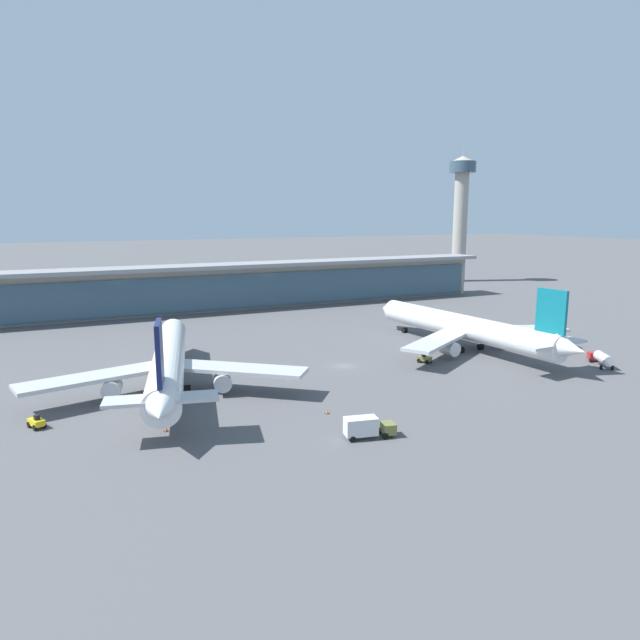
# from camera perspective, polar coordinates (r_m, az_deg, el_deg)

# --- Properties ---
(ground_plane) EXTENTS (1200.00, 1200.00, 0.00)m
(ground_plane) POSITION_cam_1_polar(r_m,az_deg,el_deg) (118.73, 2.49, -4.64)
(ground_plane) COLOR #515154
(airliner_left_stand) EXTENTS (47.35, 62.53, 16.80)m
(airliner_left_stand) POSITION_cam_1_polar(r_m,az_deg,el_deg) (104.45, -14.98, -4.13)
(airliner_left_stand) COLOR white
(airliner_left_stand) RESTS_ON ground
(airliner_centre_stand) EXTENTS (48.36, 63.14, 16.80)m
(airliner_centre_stand) POSITION_cam_1_polar(r_m,az_deg,el_deg) (135.60, 14.52, -0.75)
(airliner_centre_stand) COLOR white
(airliner_centre_stand) RESTS_ON ground
(service_truck_near_nose_grey) EXTENTS (2.09, 3.07, 2.05)m
(service_truck_near_nose_grey) POSITION_cam_1_polar(r_m,az_deg,el_deg) (148.01, 13.09, -1.49)
(service_truck_near_nose_grey) COLOR gray
(service_truck_near_nose_grey) RESTS_ON ground
(service_truck_under_wing_red) EXTENTS (6.27, 8.57, 2.95)m
(service_truck_under_wing_red) POSITION_cam_1_polar(r_m,az_deg,el_deg) (132.02, 26.42, -3.43)
(service_truck_under_wing_red) COLOR #B21E1E
(service_truck_under_wing_red) RESTS_ON ground
(service_truck_mid_apron_olive) EXTENTS (7.61, 3.69, 3.10)m
(service_truck_mid_apron_olive) POSITION_cam_1_polar(r_m,az_deg,el_deg) (81.67, 4.67, -10.63)
(service_truck_mid_apron_olive) COLOR olive
(service_truck_mid_apron_olive) RESTS_ON ground
(service_truck_by_tail_white) EXTENTS (7.29, 8.01, 2.95)m
(service_truck_by_tail_white) POSITION_cam_1_polar(r_m,az_deg,el_deg) (148.36, 20.10, -1.51)
(service_truck_by_tail_white) COLOR silver
(service_truck_by_tail_white) RESTS_ON ground
(service_truck_on_taxiway_olive) EXTENTS (2.79, 3.32, 2.05)m
(service_truck_on_taxiway_olive) POSITION_cam_1_polar(r_m,az_deg,el_deg) (122.93, 10.46, -3.85)
(service_truck_on_taxiway_olive) COLOR olive
(service_truck_on_taxiway_olive) RESTS_ON ground
(service_truck_at_far_stand_yellow) EXTENTS (2.74, 3.31, 2.05)m
(service_truck_at_far_stand_yellow) POSITION_cam_1_polar(r_m,az_deg,el_deg) (95.10, -26.59, -9.17)
(service_truck_at_far_stand_yellow) COLOR yellow
(service_truck_at_far_stand_yellow) RESTS_ON ground
(terminal_building) EXTENTS (190.65, 12.80, 15.20)m
(terminal_building) POSITION_cam_1_polar(r_m,az_deg,el_deg) (190.23, -8.78, 3.45)
(terminal_building) COLOR #9E998E
(terminal_building) RESTS_ON ground
(control_tower) EXTENTS (12.00, 12.00, 61.94)m
(control_tower) POSITION_cam_1_polar(r_m,az_deg,el_deg) (273.89, 13.96, 10.89)
(control_tower) COLOR #9E998E
(control_tower) RESTS_ON ground
(safety_cone_alpha) EXTENTS (0.62, 0.62, 0.70)m
(safety_cone_alpha) POSITION_cam_1_polar(r_m,az_deg,el_deg) (91.21, 0.74, -9.20)
(safety_cone_alpha) COLOR orange
(safety_cone_alpha) RESTS_ON ground
(safety_cone_bravo) EXTENTS (0.62, 0.62, 0.70)m
(safety_cone_bravo) POSITION_cam_1_polar(r_m,az_deg,el_deg) (87.23, -15.20, -10.53)
(safety_cone_bravo) COLOR orange
(safety_cone_bravo) RESTS_ON ground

